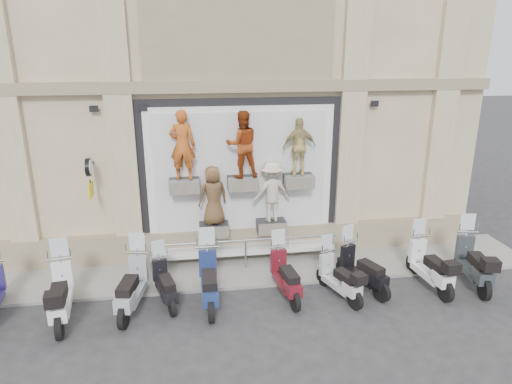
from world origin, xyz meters
The scene contains 15 objects.
ground centered at (0.00, 0.00, 0.00)m, with size 90.00×90.00×0.00m, color #2C2C2E.
sidewalk centered at (0.00, 2.10, 0.04)m, with size 16.00×2.20×0.08m, color gray.
building centered at (0.00, 7.00, 6.00)m, with size 14.00×8.60×12.00m, color beige, non-canonical shape.
shop_vitrine centered at (0.04, 2.74, 2.42)m, with size 5.60×0.83×4.30m.
guard_rail centered at (0.00, 2.00, 0.47)m, with size 5.06×0.10×0.93m, color #9EA0A5, non-canonical shape.
clock_sign_bracket centered at (-3.90, 2.47, 2.80)m, with size 0.10×0.80×1.02m.
scooter_b centered at (-4.33, 0.32, 0.84)m, with size 0.61×2.08×1.69m, color white, non-canonical shape.
scooter_c centered at (-2.82, 0.47, 0.82)m, with size 0.59×2.02×1.65m, color #8E949A, non-canonical shape.
scooter_d centered at (-2.09, 0.68, 0.69)m, with size 0.50×1.70×1.38m, color black, non-canonical shape.
scooter_e centered at (-1.07, 0.46, 0.84)m, with size 0.60×2.07×1.68m, color navy, non-canonical shape.
scooter_f centered at (0.78, 0.54, 0.76)m, with size 0.54×1.86×1.51m, color #540E17, non-canonical shape.
scooter_g centered at (2.06, 0.33, 0.70)m, with size 0.51×1.73×1.41m, color #ADB1B4, non-canonical shape.
scooter_h centered at (2.75, 0.58, 0.76)m, with size 0.54×1.87×1.52m, color black, non-canonical shape.
scooter_i centered at (4.46, 0.45, 0.80)m, with size 0.58×1.97×1.60m, color white, non-canonical shape.
scooter_j centered at (5.63, 0.41, 0.84)m, with size 0.60×2.06×1.68m, color #2A2F33, non-canonical shape.
Camera 1 is at (-1.41, -9.13, 5.79)m, focal length 32.00 mm.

